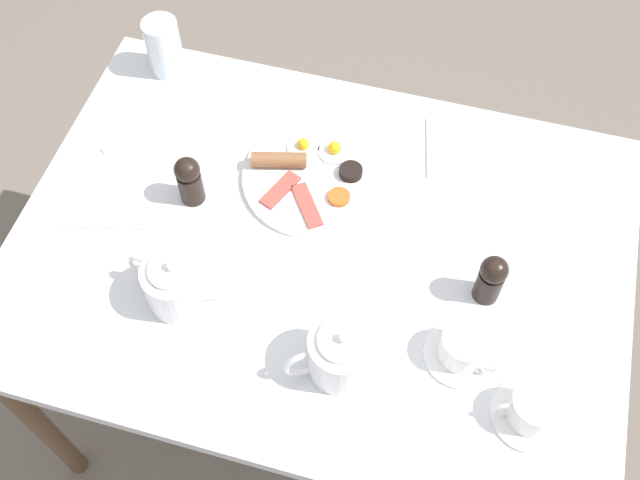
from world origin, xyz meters
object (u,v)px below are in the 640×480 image
at_px(spoon_for_tea, 126,127).
at_px(teapot_near, 341,353).
at_px(breakfast_plate, 312,175).
at_px(knife_by_plate, 44,318).
at_px(water_glass_tall, 164,47).
at_px(fork_spare, 104,225).
at_px(fork_by_plate, 430,147).
at_px(teacup_with_saucer_right, 533,409).
at_px(teapot_far, 176,283).
at_px(teacup_with_saucer_left, 463,348).
at_px(salt_grinder, 189,179).
at_px(pepper_grinder, 491,278).

bearing_deg(spoon_for_tea, teapot_near, -124.88).
height_order(breakfast_plate, knife_by_plate, breakfast_plate).
height_order(water_glass_tall, fork_spare, water_glass_tall).
distance_m(fork_by_plate, spoon_for_tea, 0.65).
height_order(breakfast_plate, teacup_with_saucer_right, teacup_with_saucer_right).
bearing_deg(fork_by_plate, teapot_far, 141.14).
height_order(teapot_far, spoon_for_tea, teapot_far).
bearing_deg(teacup_with_saucer_left, teapot_far, 92.53).
bearing_deg(teapot_near, spoon_for_tea, 113.55).
distance_m(water_glass_tall, spoon_for_tea, 0.20).
bearing_deg(fork_by_plate, breakfast_plate, 122.90).
bearing_deg(teapot_far, fork_spare, 163.03).
bearing_deg(teapot_far, spoon_for_tea, 137.53).
height_order(teacup_with_saucer_left, teacup_with_saucer_right, same).
xyz_separation_m(knife_by_plate, fork_spare, (0.22, -0.02, 0.00)).
distance_m(spoon_for_tea, fork_spare, 0.25).
relative_size(water_glass_tall, knife_by_plate, 0.82).
bearing_deg(teacup_with_saucer_left, water_glass_tall, 55.71).
bearing_deg(teapot_far, breakfast_plate, 75.12).
xyz_separation_m(breakfast_plate, fork_spare, (-0.22, 0.36, -0.01)).
bearing_deg(teapot_far, teapot_near, 1.87).
distance_m(teacup_with_saucer_right, salt_grinder, 0.76).
height_order(teapot_near, water_glass_tall, water_glass_tall).
height_order(teapot_near, spoon_for_tea, teapot_near).
xyz_separation_m(breakfast_plate, fork_by_plate, (0.14, -0.22, -0.01)).
distance_m(teacup_with_saucer_left, spoon_for_tea, 0.85).
distance_m(pepper_grinder, knife_by_plate, 0.81).
distance_m(fork_by_plate, knife_by_plate, 0.83).
xyz_separation_m(pepper_grinder, salt_grinder, (0.06, 0.60, 0.00)).
distance_m(teapot_far, water_glass_tall, 0.59).
distance_m(teacup_with_saucer_left, fork_spare, 0.73).
xyz_separation_m(fork_by_plate, knife_by_plate, (-0.58, 0.60, 0.00)).
bearing_deg(salt_grinder, water_glass_tall, 29.22).
xyz_separation_m(breakfast_plate, knife_by_plate, (-0.44, 0.38, -0.01)).
relative_size(breakfast_plate, teacup_with_saucer_right, 2.20).
distance_m(teapot_far, salt_grinder, 0.23).
distance_m(teapot_far, knife_by_plate, 0.25).
distance_m(teapot_far, fork_spare, 0.23).
bearing_deg(knife_by_plate, teapot_far, -63.98).
bearing_deg(teapot_near, fork_by_plate, 52.03).
bearing_deg(teacup_with_saucer_right, salt_grinder, 68.81).
height_order(teapot_far, teacup_with_saucer_left, teapot_far).
xyz_separation_m(water_glass_tall, fork_spare, (-0.43, -0.03, -0.06)).
relative_size(teacup_with_saucer_left, teacup_with_saucer_right, 1.00).
bearing_deg(salt_grinder, fork_spare, 127.57).
bearing_deg(breakfast_plate, fork_by_plate, -57.10).
bearing_deg(salt_grinder, knife_by_plate, 152.98).
height_order(teapot_far, fork_by_plate, teapot_far).
xyz_separation_m(teapot_far, salt_grinder, (0.22, 0.06, 0.01)).
height_order(breakfast_plate, fork_spare, breakfast_plate).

